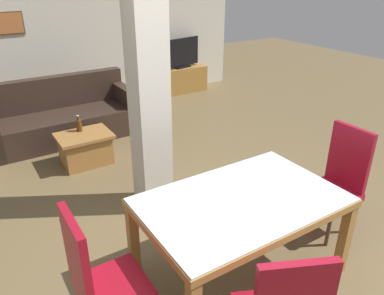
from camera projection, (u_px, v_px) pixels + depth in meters
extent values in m
plane|color=brown|center=(237.00, 271.00, 3.29)|extent=(18.00, 18.00, 0.00)
cube|color=beige|center=(60.00, 35.00, 6.59)|extent=(7.20, 0.06, 2.70)
cube|color=brown|center=(9.00, 23.00, 6.07)|extent=(0.44, 0.02, 0.36)
cube|color=#B26633|center=(10.00, 23.00, 6.06)|extent=(0.40, 0.01, 0.32)
cube|color=beige|center=(148.00, 87.00, 3.67)|extent=(0.34, 0.31, 2.70)
cube|color=olive|center=(286.00, 236.00, 2.61)|extent=(1.61, 0.06, 0.06)
cube|color=olive|center=(207.00, 177.00, 3.35)|extent=(1.61, 0.06, 0.06)
cube|color=olive|center=(155.00, 237.00, 2.61)|extent=(0.06, 0.92, 0.06)
cube|color=olive|center=(309.00, 177.00, 3.36)|extent=(0.06, 0.92, 0.06)
cube|color=silver|center=(242.00, 199.00, 2.97)|extent=(1.59, 1.02, 0.01)
cube|color=olive|center=(344.00, 239.00, 3.15)|extent=(0.08, 0.08, 0.68)
cube|color=olive|center=(133.00, 241.00, 3.13)|extent=(0.08, 0.08, 0.68)
cube|color=olive|center=(268.00, 189.00, 3.86)|extent=(0.08, 0.08, 0.68)
cube|color=maroon|center=(114.00, 288.00, 2.57)|extent=(0.46, 0.46, 0.07)
cube|color=maroon|center=(77.00, 261.00, 2.32)|extent=(0.05, 0.44, 0.63)
cylinder|color=#4F382B|center=(130.00, 283.00, 2.91)|extent=(0.04, 0.04, 0.37)
cube|color=maroon|center=(329.00, 194.00, 3.65)|extent=(0.46, 0.46, 0.07)
cube|color=maroon|center=(349.00, 157.00, 3.60)|extent=(0.05, 0.44, 0.63)
cylinder|color=#4F382B|center=(329.00, 229.00, 3.51)|extent=(0.04, 0.04, 0.37)
cylinder|color=#4F382B|center=(298.00, 209.00, 3.80)|extent=(0.04, 0.04, 0.37)
cylinder|color=#4F382B|center=(354.00, 216.00, 3.69)|extent=(0.04, 0.04, 0.37)
cylinder|color=#4F382B|center=(323.00, 198.00, 3.98)|extent=(0.04, 0.04, 0.37)
cube|color=#31231C|center=(65.00, 126.00, 5.76)|extent=(2.16, 0.87, 0.42)
cube|color=#31231C|center=(55.00, 92.00, 5.82)|extent=(2.16, 0.18, 0.49)
cube|color=#31231C|center=(125.00, 106.00, 6.18)|extent=(0.16, 0.87, 0.69)
cube|color=olive|center=(84.00, 136.00, 4.94)|extent=(0.70, 0.53, 0.04)
cube|color=olive|center=(86.00, 150.00, 5.03)|extent=(0.62, 0.45, 0.38)
cylinder|color=#4C2D14|center=(79.00, 126.00, 5.00)|extent=(0.08, 0.08, 0.16)
cylinder|color=#4C2D14|center=(78.00, 118.00, 4.96)|extent=(0.03, 0.03, 0.06)
cylinder|color=#B7B7BC|center=(78.00, 116.00, 4.94)|extent=(0.04, 0.04, 0.01)
cube|color=#A17131|center=(182.00, 80.00, 7.97)|extent=(1.05, 0.40, 0.53)
cube|color=black|center=(182.00, 67.00, 7.85)|extent=(0.40, 0.27, 0.03)
cube|color=black|center=(181.00, 52.00, 7.72)|extent=(0.90, 0.23, 0.57)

